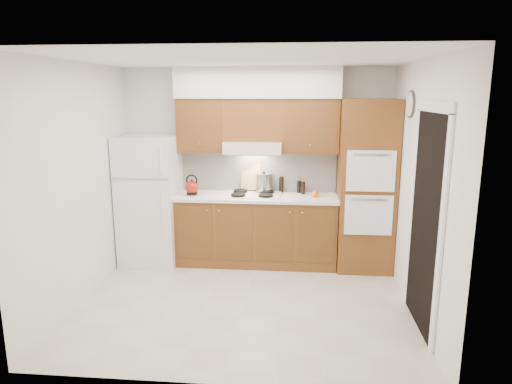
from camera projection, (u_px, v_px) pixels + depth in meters
floor at (245, 301)px, 5.09m from camera, size 3.60×3.60×0.00m
ceiling at (243, 59)px, 4.53m from camera, size 3.60×3.60×0.00m
wall_back at (257, 165)px, 6.27m from camera, size 3.60×0.02×2.60m
wall_left at (80, 184)px, 4.97m from camera, size 0.02×3.00×2.60m
wall_right at (419, 190)px, 4.65m from camera, size 0.02×3.00×2.60m
fridge at (151, 200)px, 6.14m from camera, size 0.75×0.72×1.72m
base_cabinets at (257, 231)px, 6.15m from camera, size 2.11×0.60×0.90m
countertop at (256, 197)px, 6.04m from camera, size 2.13×0.62×0.04m
backsplash at (258, 171)px, 6.27m from camera, size 2.11×0.03×0.56m
oven_cabinet at (366, 186)px, 5.87m from camera, size 0.70×0.65×2.20m
upper_cab_left at (202, 125)px, 6.05m from camera, size 0.63×0.33×0.70m
upper_cab_right at (310, 126)px, 5.93m from camera, size 0.73×0.33×0.70m
range_hood at (253, 147)px, 5.99m from camera, size 0.75×0.45×0.15m
upper_cab_over_hood at (254, 120)px, 5.98m from camera, size 0.75×0.33×0.55m
soffit at (257, 83)px, 5.85m from camera, size 2.13×0.36×0.40m
cooktop at (253, 195)px, 6.06m from camera, size 0.74×0.50×0.01m
doorway at (425, 223)px, 4.36m from camera, size 0.02×0.90×2.10m
wall_clock at (411, 104)px, 5.00m from camera, size 0.02×0.30×0.30m
kettle at (192, 188)px, 6.06m from camera, size 0.22×0.22×0.18m
cutting_board at (251, 177)px, 6.26m from camera, size 0.27×0.12×0.35m
stock_pot at (264, 182)px, 6.19m from camera, size 0.28×0.28×0.23m
condiment_a at (281, 184)px, 6.23m from camera, size 0.07×0.07×0.21m
condiment_b at (299, 187)px, 6.19m from camera, size 0.06×0.06×0.17m
condiment_c at (303, 188)px, 6.11m from camera, size 0.07×0.07×0.17m
orange_near at (315, 194)px, 5.96m from camera, size 0.09×0.09×0.09m
orange_far at (315, 194)px, 5.93m from camera, size 0.10×0.10×0.08m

